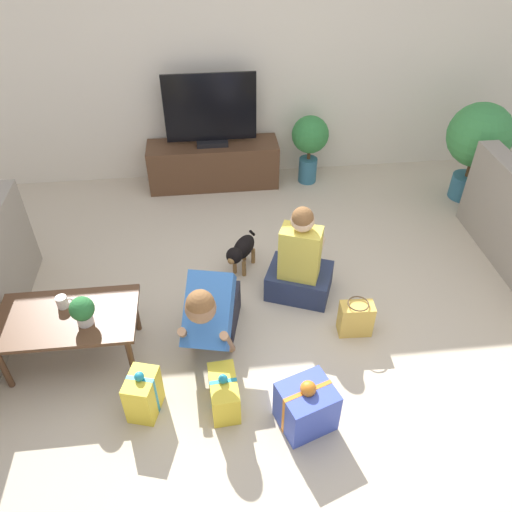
% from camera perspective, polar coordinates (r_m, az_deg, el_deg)
% --- Properties ---
extents(ground_plane, '(16.00, 16.00, 0.00)m').
position_cam_1_polar(ground_plane, '(3.98, 2.78, -9.02)').
color(ground_plane, beige).
extents(wall_back, '(8.40, 0.06, 2.60)m').
position_cam_1_polar(wall_back, '(5.52, -1.13, 21.65)').
color(wall_back, silver).
rests_on(wall_back, ground_plane).
extents(coffee_table, '(0.98, 0.57, 0.42)m').
position_cam_1_polar(coffee_table, '(3.81, -20.74, -6.96)').
color(coffee_table, brown).
rests_on(coffee_table, ground_plane).
extents(tv_console, '(1.42, 0.41, 0.50)m').
position_cam_1_polar(tv_console, '(5.66, -4.87, 10.38)').
color(tv_console, brown).
rests_on(tv_console, ground_plane).
extents(tv, '(0.96, 0.20, 0.76)m').
position_cam_1_polar(tv, '(5.40, -5.22, 15.89)').
color(tv, black).
rests_on(tv, tv_console).
extents(potted_plant_back_right, '(0.40, 0.40, 0.78)m').
position_cam_1_polar(potted_plant_back_right, '(5.61, 6.17, 13.03)').
color(potted_plant_back_right, '#336B84').
rests_on(potted_plant_back_right, ground_plane).
extents(potted_plant_corner_right, '(0.65, 0.65, 1.05)m').
position_cam_1_polar(potted_plant_corner_right, '(5.67, 24.09, 12.07)').
color(potted_plant_corner_right, '#336B84').
rests_on(potted_plant_corner_right, ground_plane).
extents(person_kneeling, '(0.49, 0.85, 0.82)m').
position_cam_1_polar(person_kneeling, '(3.66, -5.08, -6.32)').
color(person_kneeling, '#23232D').
rests_on(person_kneeling, ground_plane).
extents(person_sitting, '(0.63, 0.60, 0.90)m').
position_cam_1_polar(person_sitting, '(4.11, 5.04, -1.00)').
color(person_sitting, '#283351').
rests_on(person_sitting, ground_plane).
extents(dog, '(0.31, 0.44, 0.35)m').
position_cam_1_polar(dog, '(4.38, -1.69, 0.67)').
color(dog, black).
rests_on(dog, ground_plane).
extents(gift_box_a, '(0.20, 0.36, 0.32)m').
position_cam_1_polar(gift_box_a, '(3.48, -3.69, -15.35)').
color(gift_box_a, yellow).
rests_on(gift_box_a, ground_plane).
extents(gift_box_b, '(0.42, 0.39, 0.41)m').
position_cam_1_polar(gift_box_b, '(3.38, 5.76, -16.70)').
color(gift_box_b, '#3D51BC').
rests_on(gift_box_b, ground_plane).
extents(gift_box_c, '(0.25, 0.29, 0.39)m').
position_cam_1_polar(gift_box_c, '(3.51, -12.75, -15.14)').
color(gift_box_c, yellow).
rests_on(gift_box_c, ground_plane).
extents(gift_bag_a, '(0.26, 0.17, 0.31)m').
position_cam_1_polar(gift_bag_a, '(3.97, 11.33, -6.99)').
color(gift_bag_a, '#E5B74C').
rests_on(gift_bag_a, ground_plane).
extents(mug, '(0.12, 0.08, 0.09)m').
position_cam_1_polar(mug, '(3.82, -21.24, -4.91)').
color(mug, silver).
rests_on(mug, coffee_table).
extents(tabletop_plant, '(0.17, 0.17, 0.22)m').
position_cam_1_polar(tabletop_plant, '(3.60, -19.23, -5.88)').
color(tabletop_plant, beige).
rests_on(tabletop_plant, coffee_table).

